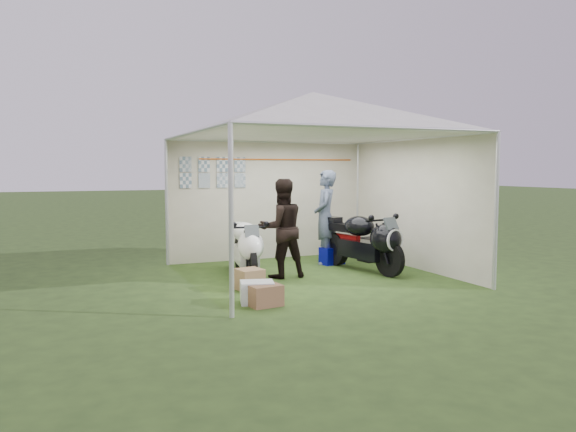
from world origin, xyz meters
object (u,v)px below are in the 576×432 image
object	(u,v)px
paddock_stand	(332,256)
crate_1	(250,279)
person_blue_jacket	(325,217)
equipment_box	(372,249)
motorcycle_black	(365,240)
crate_3	(265,295)
crate_0	(257,292)
canopy_tent	(312,119)
person_dark_jacket	(282,228)
motorcycle_white	(246,246)
crate_2	(260,296)

from	to	relation	value
paddock_stand	crate_1	bearing A→B (deg)	-144.63
person_blue_jacket	equipment_box	xyz separation A→B (m)	(0.96, -0.10, -0.64)
motorcycle_black	crate_3	size ratio (longest dim) A/B	4.80
crate_3	crate_0	bearing A→B (deg)	103.72
canopy_tent	crate_0	xyz separation A→B (m)	(-1.48, -1.47, -2.43)
person_dark_jacket	person_blue_jacket	size ratio (longest dim) A/B	0.92
canopy_tent	crate_3	bearing A→B (deg)	-130.98
motorcycle_white	crate_1	xyz separation A→B (m)	(-0.29, -1.01, -0.35)
paddock_stand	person_dark_jacket	size ratio (longest dim) A/B	0.26
motorcycle_white	crate_0	bearing A→B (deg)	-94.55
paddock_stand	crate_0	bearing A→B (deg)	-134.83
crate_2	crate_3	bearing A→B (deg)	-89.28
person_dark_jacket	crate_2	world-z (taller)	person_dark_jacket
motorcycle_white	equipment_box	world-z (taller)	motorcycle_white
person_dark_jacket	person_blue_jacket	bearing A→B (deg)	-143.48
motorcycle_white	crate_0	xyz separation A→B (m)	(-0.47, -1.81, -0.36)
crate_1	crate_3	xyz separation A→B (m)	(-0.13, -0.99, -0.02)
equipment_box	canopy_tent	bearing A→B (deg)	-152.88
paddock_stand	crate_3	bearing A→B (deg)	-132.09
canopy_tent	equipment_box	distance (m)	3.03
person_dark_jacket	equipment_box	bearing A→B (deg)	-159.39
motorcycle_black	person_dark_jacket	world-z (taller)	person_dark_jacket
motorcycle_black	motorcycle_white	bearing A→B (deg)	157.63
motorcycle_black	person_blue_jacket	distance (m)	1.09
motorcycle_white	crate_0	distance (m)	1.91
motorcycle_white	person_blue_jacket	bearing A→B (deg)	29.42
paddock_stand	crate_0	world-z (taller)	paddock_stand
crate_0	crate_2	bearing A→B (deg)	-13.33
person_blue_jacket	crate_2	xyz separation A→B (m)	(-2.18, -2.45, -0.77)
crate_3	crate_2	bearing A→B (deg)	90.72
canopy_tent	person_dark_jacket	distance (m)	1.84
motorcycle_white	person_dark_jacket	bearing A→B (deg)	-20.59
paddock_stand	motorcycle_black	bearing A→B (deg)	-78.32
person_blue_jacket	crate_1	bearing A→B (deg)	-25.13
motorcycle_black	paddock_stand	world-z (taller)	motorcycle_black
paddock_stand	crate_2	bearing A→B (deg)	-134.17
canopy_tent	crate_3	distance (m)	3.28
motorcycle_black	person_blue_jacket	world-z (taller)	person_blue_jacket
motorcycle_white	equipment_box	bearing A→B (deg)	20.81
person_blue_jacket	crate_1	size ratio (longest dim) A/B	5.03
motorcycle_black	paddock_stand	distance (m)	0.99
crate_0	crate_3	bearing A→B (deg)	-76.28
canopy_tent	crate_2	bearing A→B (deg)	-134.18
motorcycle_black	crate_3	world-z (taller)	motorcycle_black
equipment_box	person_dark_jacket	bearing A→B (deg)	-159.62
crate_0	crate_1	bearing A→B (deg)	77.94
motorcycle_white	crate_0	size ratio (longest dim) A/B	4.23
motorcycle_black	crate_3	bearing A→B (deg)	-158.21
motorcycle_black	equipment_box	world-z (taller)	motorcycle_black
motorcycle_white	crate_3	xyz separation A→B (m)	(-0.42, -2.00, -0.37)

